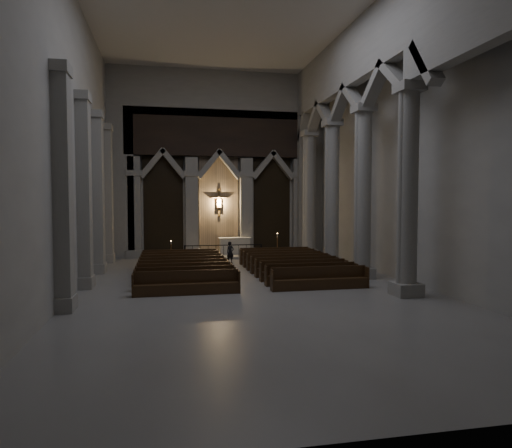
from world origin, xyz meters
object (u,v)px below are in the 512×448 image
(altar_rail, at_px, (224,250))
(altar, at_px, (235,245))
(worshipper, at_px, (230,252))
(candle_stand_right, at_px, (277,251))
(candle_stand_left, at_px, (171,256))
(pews, at_px, (240,270))

(altar_rail, bearing_deg, altar, 61.60)
(altar, distance_m, worshipper, 3.54)
(candle_stand_right, bearing_deg, candle_stand_left, -176.49)
(altar_rail, distance_m, pews, 6.13)
(altar, relative_size, candle_stand_left, 1.67)
(altar, height_order, candle_stand_left, candle_stand_left)
(altar, height_order, pews, altar)
(altar_rail, relative_size, candle_stand_right, 3.04)
(candle_stand_left, relative_size, pews, 0.13)
(candle_stand_left, distance_m, candle_stand_right, 6.61)
(altar, bearing_deg, worshipper, -102.69)
(altar_rail, xyz_separation_m, pews, (0.00, -6.12, -0.33))
(altar_rail, xyz_separation_m, worshipper, (0.17, -1.71, 0.01))
(altar, distance_m, candle_stand_left, 4.61)
(altar_rail, relative_size, worshipper, 3.80)
(altar, xyz_separation_m, altar_rail, (-0.95, -1.75, -0.06))
(pews, bearing_deg, candle_stand_right, 61.27)
(altar_rail, distance_m, candle_stand_right, 3.43)
(altar, relative_size, altar_rail, 0.44)
(candle_stand_right, height_order, pews, candle_stand_right)
(altar, bearing_deg, pews, -96.85)
(candle_stand_left, height_order, worshipper, worshipper)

